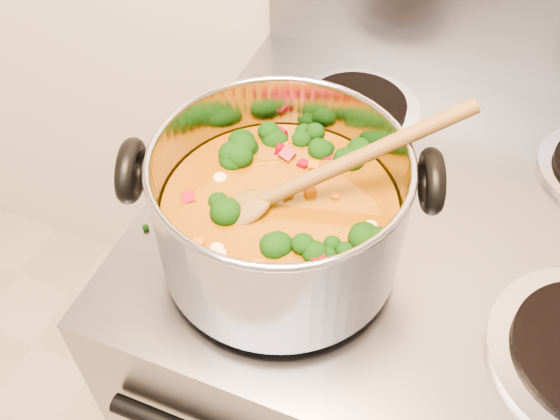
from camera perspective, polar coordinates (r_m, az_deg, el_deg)
The scene contains 4 objects.
electric_range at distance 1.20m, azimuth 11.18°, elevation -14.63°, with size 0.76×0.68×1.08m.
stockpot at distance 0.69m, azimuth -0.02°, elevation -0.27°, with size 0.34×0.28×0.17m.
wooden_spoon at distance 0.66m, azimuth 1.64°, elevation 2.32°, with size 0.26×0.19×0.13m.
cooktop_crumbs at distance 0.82m, azimuth -2.55°, elevation 1.51°, with size 0.20×0.27×0.01m.
Camera 1 is at (0.00, 0.59, 1.52)m, focal length 40.00 mm.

